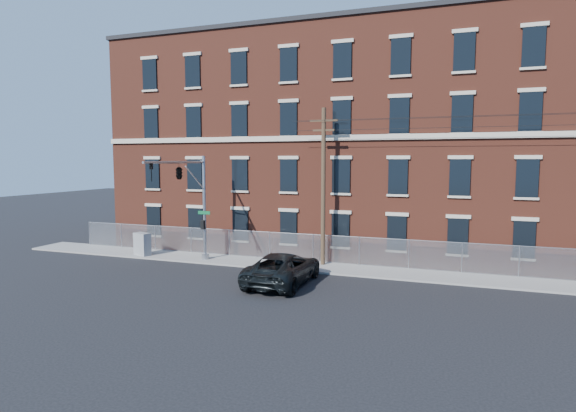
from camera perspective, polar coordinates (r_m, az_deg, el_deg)
The scene contains 8 objects.
ground at distance 26.26m, azimuth -3.35°, elevation -9.53°, with size 140.00×140.00×0.00m, color black.
sidewalk at distance 29.21m, azimuth 23.38°, elevation -8.31°, with size 65.00×3.00×0.12m, color gray.
mill_building at distance 37.34m, azimuth 22.99°, elevation 7.15°, with size 55.30×14.32×16.30m.
chain_link_fence at distance 30.27m, azimuth 23.30°, elevation -5.90°, with size 59.06×0.06×1.85m.
traffic_signal_mast at distance 30.11m, azimuth -12.35°, elevation 2.68°, with size 0.90×6.75×7.00m.
utility_pole_near at distance 30.04m, azimuth 4.31°, elevation 2.70°, with size 1.80×0.28×10.00m.
pickup_truck at distance 26.30m, azimuth -0.59°, elevation -7.55°, with size 2.88×6.24×1.74m, color black.
utility_cabinet at distance 35.02m, azimuth -17.25°, elevation -4.42°, with size 1.27×0.63×1.58m, color gray.
Camera 1 is at (9.92, -23.33, 6.85)m, focal length 29.32 mm.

